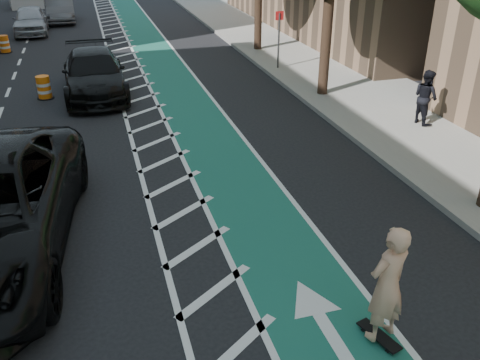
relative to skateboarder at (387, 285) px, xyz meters
name	(u,v)px	position (x,y,z in m)	size (l,w,h in m)	color
ground	(120,260)	(-3.65, 3.22, -1.07)	(120.00, 120.00, 0.00)	black
bike_lane	(180,94)	(-0.65, 13.22, -1.06)	(2.00, 90.00, 0.01)	#1A5D51
buffer_strip	(140,97)	(-2.15, 13.22, -1.06)	(1.40, 90.00, 0.01)	silver
sidewalk_right	(339,78)	(5.85, 13.22, -0.99)	(5.00, 90.00, 0.15)	gray
curb_right	(282,83)	(3.40, 13.22, -0.99)	(0.12, 90.00, 0.16)	gray
sign_post	(279,39)	(3.95, 15.22, 0.28)	(0.35, 0.08, 2.47)	#4C4C4C
skateboard	(379,336)	(0.00, 0.00, -0.98)	(0.42, 0.80, 0.10)	black
skateboarder	(387,285)	(0.00, 0.00, 0.00)	(0.70, 0.46, 1.93)	tan
suv_far	(94,74)	(-3.65, 14.08, -0.29)	(2.17, 5.34, 1.55)	black
car_silver	(30,20)	(-6.71, 26.87, -0.32)	(1.77, 4.40, 1.50)	#A6A6AB
car_grey	(60,9)	(-5.15, 30.49, -0.30)	(1.62, 4.66, 1.54)	#56565B
pedestrian	(426,97)	(5.92, 7.68, -0.09)	(0.81, 0.63, 1.66)	black
barrel_a	(17,155)	(-5.85, 8.09, -0.69)	(0.59, 0.59, 0.80)	#E64B0C
barrel_b	(44,88)	(-5.45, 14.06, -0.68)	(0.60, 0.60, 0.82)	orange
barrel_c	(4,45)	(-7.65, 22.22, -0.68)	(0.60, 0.60, 0.82)	orange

